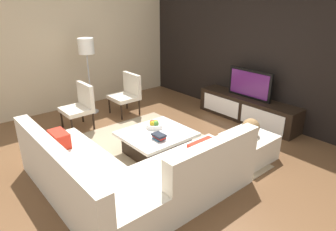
{
  "coord_description": "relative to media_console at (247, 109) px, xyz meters",
  "views": [
    {
      "loc": [
        3.37,
        -2.6,
        2.44
      ],
      "look_at": [
        -0.16,
        0.4,
        0.58
      ],
      "focal_mm": 32.28,
      "sensor_mm": 36.0,
      "label": 1
    }
  ],
  "objects": [
    {
      "name": "decorative_ball",
      "position": [
        0.95,
        -1.26,
        0.29
      ],
      "size": [
        0.27,
        0.27,
        0.27
      ],
      "primitive_type": "sphere",
      "color": "#997247",
      "rests_on": "ottoman"
    },
    {
      "name": "ground_plane",
      "position": [
        0.0,
        -2.4,
        -0.25
      ],
      "size": [
        14.0,
        14.0,
        0.0
      ],
      "primitive_type": "plane",
      "color": "brown"
    },
    {
      "name": "ottoman",
      "position": [
        0.95,
        -1.26,
        -0.05
      ],
      "size": [
        0.7,
        0.7,
        0.4
      ],
      "primitive_type": "cube",
      "color": "beige",
      "rests_on": "ground"
    },
    {
      "name": "accent_chair_near",
      "position": [
        -1.89,
        -2.74,
        0.24
      ],
      "size": [
        0.56,
        0.51,
        0.87
      ],
      "rotation": [
        0.0,
        0.0,
        -0.15
      ],
      "color": "black",
      "rests_on": "ground"
    },
    {
      "name": "book_stack",
      "position": [
        0.12,
        -2.42,
        0.18
      ],
      "size": [
        0.21,
        0.16,
        0.09
      ],
      "color": "#2D516B",
      "rests_on": "coffee_table"
    },
    {
      "name": "accent_chair_far",
      "position": [
        -1.96,
        -1.63,
        0.24
      ],
      "size": [
        0.58,
        0.53,
        0.87
      ],
      "rotation": [
        0.0,
        0.0,
        0.06
      ],
      "color": "black",
      "rests_on": "ground"
    },
    {
      "name": "floor_lamp",
      "position": [
        -2.52,
        -2.22,
        1.11
      ],
      "size": [
        0.33,
        0.33,
        1.62
      ],
      "color": "#A5A5AA",
      "rests_on": "ground"
    },
    {
      "name": "fruit_bowl",
      "position": [
        -0.28,
        -2.2,
        0.19
      ],
      "size": [
        0.28,
        0.28,
        0.14
      ],
      "color": "silver",
      "rests_on": "coffee_table"
    },
    {
      "name": "coffee_table",
      "position": [
        -0.1,
        -2.3,
        -0.05
      ],
      "size": [
        0.96,
        1.07,
        0.38
      ],
      "color": "black",
      "rests_on": "ground"
    },
    {
      "name": "area_rug",
      "position": [
        -0.1,
        -2.4,
        -0.24
      ],
      "size": [
        2.99,
        2.41,
        0.01
      ],
      "primitive_type": "cube",
      "color": "tan",
      "rests_on": "ground"
    },
    {
      "name": "feature_wall_back",
      "position": [
        0.0,
        0.3,
        1.15
      ],
      "size": [
        6.4,
        0.12,
        2.8
      ],
      "primitive_type": "cube",
      "color": "black",
      "rests_on": "ground"
    },
    {
      "name": "side_wall_left",
      "position": [
        -3.2,
        -2.2,
        1.15
      ],
      "size": [
        0.12,
        5.2,
        2.8
      ],
      "primitive_type": "cube",
      "color": "beige",
      "rests_on": "ground"
    },
    {
      "name": "television",
      "position": [
        0.0,
        0.0,
        0.54
      ],
      "size": [
        0.98,
        0.06,
        0.57
      ],
      "color": "black",
      "rests_on": "media_console"
    },
    {
      "name": "sectional_couch",
      "position": [
        0.51,
        -3.28,
        0.04
      ],
      "size": [
        2.42,
        2.34,
        0.84
      ],
      "color": "beige",
      "rests_on": "ground"
    },
    {
      "name": "media_console",
      "position": [
        0.0,
        0.0,
        0.0
      ],
      "size": [
        2.19,
        0.49,
        0.5
      ],
      "color": "black",
      "rests_on": "ground"
    }
  ]
}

